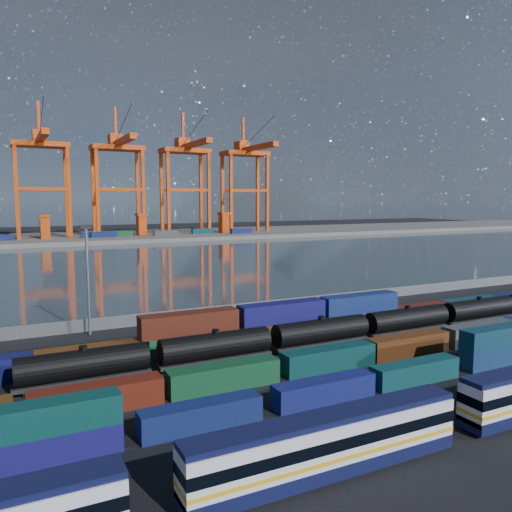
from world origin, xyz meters
name	(u,v)px	position (x,y,z in m)	size (l,w,h in m)	color
ground	(358,355)	(0.00, 0.00, 0.00)	(700.00, 700.00, 0.00)	black
harbor_water	(151,263)	(0.00, 105.00, 0.01)	(700.00, 700.00, 0.00)	#2B383F
far_quay	(98,237)	(0.00, 210.00, 1.00)	(700.00, 70.00, 2.00)	#514F4C
distant_mountains	(41,132)	(63.02, 1600.00, 220.29)	(2470.00, 1100.00, 520.00)	#1E2630
passenger_train	(328,445)	(-20.02, -22.08, 2.40)	(74.57, 2.79, 4.78)	silver
container_row_south	(295,390)	(-15.99, -10.73, 1.90)	(138.50, 2.27, 4.84)	#484A4E
container_row_mid	(325,359)	(-7.19, -2.87, 1.35)	(141.63, 2.54, 2.70)	#404345
container_row_north	(339,320)	(4.11, 10.00, 2.03)	(143.07, 2.67, 5.68)	navy
tanker_string	(271,339)	(-10.35, 4.78, 2.24)	(123.00, 3.12, 4.46)	black
waterfront_fence	(261,307)	(0.00, 28.00, 1.00)	(160.12, 0.12, 2.20)	#595B5E
yard_light_mast	(88,274)	(-30.00, 26.00, 9.30)	(1.60, 0.40, 16.60)	slate
gantry_cranes	(81,157)	(-7.50, 203.26, 40.17)	(200.20, 48.39, 65.53)	#C43F0D
quay_containers	(78,235)	(-11.00, 195.46, 3.30)	(172.58, 10.99, 2.60)	navy
straddle_carriers	(95,225)	(-2.50, 200.00, 7.82)	(140.00, 7.00, 11.10)	#C43F0D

